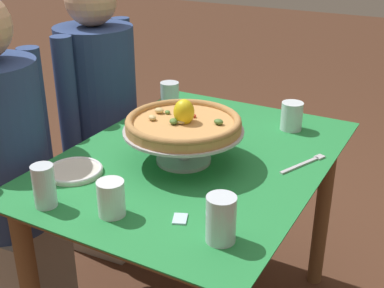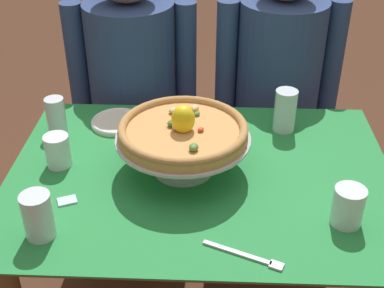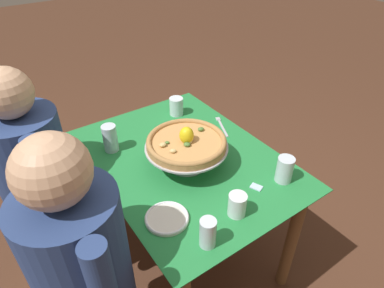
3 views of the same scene
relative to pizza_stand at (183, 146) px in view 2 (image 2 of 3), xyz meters
name	(u,v)px [view 2 (image 2 of 3)]	position (x,y,z in m)	size (l,w,h in m)	color
dining_table	(200,206)	(0.05, -0.02, -0.20)	(1.11, 0.81, 0.72)	brown
pizza_stand	(183,146)	(0.00, 0.00, 0.00)	(0.38, 0.38, 0.11)	#B7B7C1
pizza	(183,130)	(0.00, 0.00, 0.05)	(0.36, 0.36, 0.10)	tan
water_glass_back_right	(285,113)	(0.31, 0.24, -0.02)	(0.07, 0.07, 0.14)	silver
water_glass_front_left	(38,218)	(-0.33, -0.29, -0.03)	(0.07, 0.07, 0.12)	silver
water_glass_front_right	(348,208)	(0.42, -0.21, -0.03)	(0.08, 0.08, 0.10)	silver
water_glass_side_left	(58,152)	(-0.37, 0.01, -0.04)	(0.07, 0.07, 0.10)	white
water_glass_back_left	(56,118)	(-0.42, 0.19, -0.03)	(0.06, 0.06, 0.12)	silver
side_plate	(117,122)	(-0.23, 0.25, -0.07)	(0.17, 0.17, 0.02)	silver
dinner_fork	(247,256)	(0.17, -0.35, -0.08)	(0.19, 0.09, 0.01)	#B7B7C1
sugar_packet	(67,201)	(-0.30, -0.16, -0.08)	(0.05, 0.04, 0.01)	silver
diner_left	(135,105)	(-0.23, 0.60, -0.19)	(0.49, 0.35, 1.24)	gray
diner_right	(275,109)	(0.33, 0.61, -0.20)	(0.48, 0.34, 1.24)	gray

